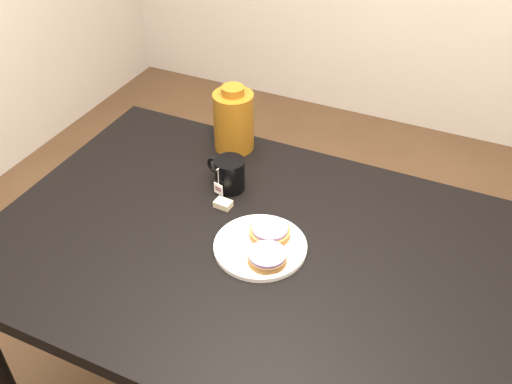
% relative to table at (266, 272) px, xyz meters
% --- Properties ---
extents(table, '(1.40, 0.90, 0.75)m').
position_rel_table_xyz_m(table, '(0.00, 0.00, 0.00)').
color(table, black).
rests_on(table, ground_plane).
extents(plate, '(0.23, 0.23, 0.02)m').
position_rel_table_xyz_m(plate, '(-0.01, -0.01, 0.09)').
color(plate, white).
rests_on(plate, table).
extents(bagel_back, '(0.12, 0.12, 0.03)m').
position_rel_table_xyz_m(bagel_back, '(-0.01, 0.03, 0.11)').
color(bagel_back, brown).
rests_on(bagel_back, plate).
extents(bagel_front, '(0.11, 0.11, 0.03)m').
position_rel_table_xyz_m(bagel_front, '(0.02, -0.05, 0.11)').
color(bagel_front, brown).
rests_on(bagel_front, plate).
extents(mug, '(0.13, 0.10, 0.09)m').
position_rel_table_xyz_m(mug, '(-0.19, 0.18, 0.13)').
color(mug, black).
rests_on(mug, table).
extents(teabag_pouch, '(0.05, 0.04, 0.02)m').
position_rel_table_xyz_m(teabag_pouch, '(-0.17, 0.10, 0.09)').
color(teabag_pouch, '#C6B793').
rests_on(teabag_pouch, table).
extents(bagel_package, '(0.15, 0.15, 0.21)m').
position_rel_table_xyz_m(bagel_package, '(-0.27, 0.37, 0.18)').
color(bagel_package, '#5C320C').
rests_on(bagel_package, table).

